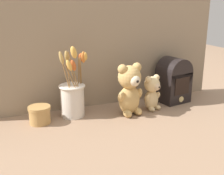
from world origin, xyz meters
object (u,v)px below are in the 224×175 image
object	(u,v)px
teddy_bear_large	(130,88)
teddy_bear_medium	(152,92)
flower_vase	(73,96)
decorative_tin_tall	(40,115)
vintage_radio	(173,80)

from	to	relation	value
teddy_bear_large	teddy_bear_medium	bearing A→B (deg)	5.67
teddy_bear_large	teddy_bear_medium	size ratio (longest dim) A/B	1.40
flower_vase	decorative_tin_tall	world-z (taller)	flower_vase
vintage_radio	teddy_bear_large	bearing A→B (deg)	-164.76
teddy_bear_large	vintage_radio	xyz separation A→B (m)	(0.30, 0.08, -0.01)
teddy_bear_large	vintage_radio	size ratio (longest dim) A/B	1.03
teddy_bear_medium	vintage_radio	size ratio (longest dim) A/B	0.74
flower_vase	teddy_bear_medium	bearing A→B (deg)	-9.32
teddy_bear_medium	vintage_radio	world-z (taller)	vintage_radio
teddy_bear_medium	decorative_tin_tall	distance (m)	0.55
teddy_bear_medium	flower_vase	distance (m)	0.39
vintage_radio	flower_vase	bearing A→B (deg)	-179.54
teddy_bear_medium	flower_vase	world-z (taller)	flower_vase
vintage_radio	decorative_tin_tall	distance (m)	0.72
teddy_bear_large	decorative_tin_tall	xyz separation A→B (m)	(-0.42, 0.05, -0.09)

